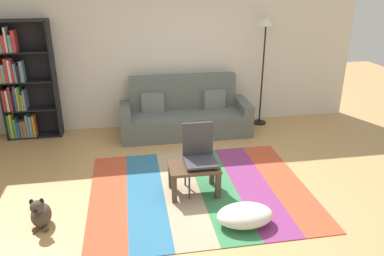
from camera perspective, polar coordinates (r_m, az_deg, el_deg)
name	(u,v)px	position (r m, az deg, el deg)	size (l,w,h in m)	color
ground_plane	(200,191)	(5.03, 1.22, -9.52)	(14.00, 14.00, 0.00)	tan
back_wall	(174,52)	(6.93, -2.76, 11.36)	(6.80, 0.10, 2.70)	silver
rug	(200,190)	(5.05, 1.16, -9.35)	(2.83, 2.34, 0.01)	#C64C2D
couch	(185,115)	(6.71, -1.09, 2.02)	(2.26, 0.80, 1.00)	#59605B
bookshelf	(21,85)	(6.96, -24.46, 5.96)	(0.90, 0.28, 1.99)	black
coffee_table	(194,171)	(4.84, 0.29, -6.55)	(0.64, 0.45, 0.39)	#513826
pouf	(245,215)	(4.40, 7.99, -12.93)	(0.64, 0.42, 0.23)	white
dog	(40,214)	(4.65, -21.90, -11.92)	(0.22, 0.35, 0.40)	#473D33
standing_lamp	(265,36)	(6.95, 10.99, 13.44)	(0.32, 0.32, 1.96)	black
tv_remote	(202,165)	(4.80, 1.56, -5.54)	(0.04, 0.15, 0.02)	black
folding_chair	(199,152)	(4.85, 1.08, -3.61)	(0.40, 0.40, 0.90)	#38383D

